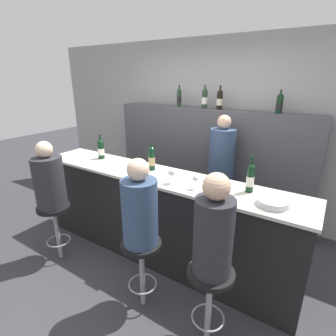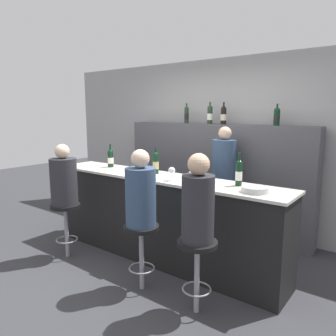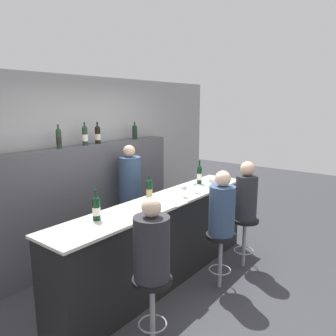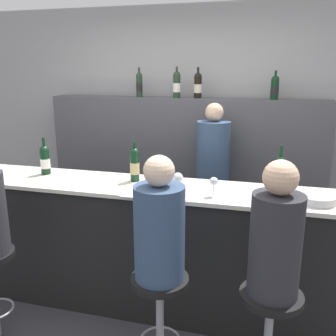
# 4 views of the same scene
# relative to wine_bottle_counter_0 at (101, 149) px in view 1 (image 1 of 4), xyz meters

# --- Properties ---
(ground_plane) EXTENTS (16.00, 16.00, 0.00)m
(ground_plane) POSITION_rel_wine_bottle_counter_0_xyz_m (0.94, -0.35, -1.18)
(ground_plane) COLOR #333338
(wall_back) EXTENTS (6.40, 0.05, 2.60)m
(wall_back) POSITION_rel_wine_bottle_counter_0_xyz_m (0.94, 1.45, 0.12)
(wall_back) COLOR #9E9E9E
(wall_back) RESTS_ON ground_plane
(bar_counter) EXTENTS (3.19, 0.57, 1.05)m
(bar_counter) POSITION_rel_wine_bottle_counter_0_xyz_m (0.94, -0.09, -0.65)
(bar_counter) COLOR black
(bar_counter) RESTS_ON ground_plane
(back_bar_cabinet) EXTENTS (2.99, 0.28, 1.63)m
(back_bar_cabinet) POSITION_rel_wine_bottle_counter_0_xyz_m (0.94, 1.22, -0.36)
(back_bar_cabinet) COLOR #4C4C51
(back_bar_cabinet) RESTS_ON ground_plane
(wine_bottle_counter_0) EXTENTS (0.08, 0.08, 0.32)m
(wine_bottle_counter_0) POSITION_rel_wine_bottle_counter_0_xyz_m (0.00, 0.00, 0.00)
(wine_bottle_counter_0) COLOR black
(wine_bottle_counter_0) RESTS_ON bar_counter
(wine_bottle_counter_1) EXTENTS (0.07, 0.07, 0.32)m
(wine_bottle_counter_1) POSITION_rel_wine_bottle_counter_0_xyz_m (0.81, 0.00, 0.01)
(wine_bottle_counter_1) COLOR black
(wine_bottle_counter_1) RESTS_ON bar_counter
(wine_bottle_counter_2) EXTENTS (0.07, 0.07, 0.35)m
(wine_bottle_counter_2) POSITION_rel_wine_bottle_counter_0_xyz_m (1.92, 0.00, 0.01)
(wine_bottle_counter_2) COLOR black
(wine_bottle_counter_2) RESTS_ON bar_counter
(wine_bottle_backbar_0) EXTENTS (0.07, 0.07, 0.31)m
(wine_bottle_backbar_0) POSITION_rel_wine_bottle_counter_0_xyz_m (0.44, 1.22, 0.59)
(wine_bottle_backbar_0) COLOR #233823
(wine_bottle_backbar_0) RESTS_ON back_bar_cabinet
(wine_bottle_backbar_1) EXTENTS (0.08, 0.08, 0.32)m
(wine_bottle_backbar_1) POSITION_rel_wine_bottle_counter_0_xyz_m (0.86, 1.22, 0.59)
(wine_bottle_backbar_1) COLOR #233823
(wine_bottle_backbar_1) RESTS_ON back_bar_cabinet
(wine_bottle_backbar_2) EXTENTS (0.08, 0.08, 0.32)m
(wine_bottle_backbar_2) POSITION_rel_wine_bottle_counter_0_xyz_m (1.08, 1.22, 0.58)
(wine_bottle_backbar_2) COLOR black
(wine_bottle_backbar_2) RESTS_ON back_bar_cabinet
(wine_bottle_backbar_3) EXTENTS (0.08, 0.08, 0.28)m
(wine_bottle_backbar_3) POSITION_rel_wine_bottle_counter_0_xyz_m (1.86, 1.22, 0.57)
(wine_bottle_backbar_3) COLOR black
(wine_bottle_backbar_3) RESTS_ON back_bar_cabinet
(wine_glass_0) EXTENTS (0.08, 0.08, 0.15)m
(wine_glass_0) POSITION_rel_wine_bottle_counter_0_xyz_m (1.22, -0.22, -0.01)
(wine_glass_0) COLOR silver
(wine_glass_0) RESTS_ON bar_counter
(wine_glass_1) EXTENTS (0.07, 0.07, 0.14)m
(wine_glass_1) POSITION_rel_wine_bottle_counter_0_xyz_m (1.48, -0.22, -0.03)
(wine_glass_1) COLOR silver
(wine_glass_1) RESTS_ON bar_counter
(metal_bowl) EXTENTS (0.26, 0.26, 0.05)m
(metal_bowl) POSITION_rel_wine_bottle_counter_0_xyz_m (2.17, -0.16, -0.10)
(metal_bowl) COLOR #B7B7BC
(metal_bowl) RESTS_ON bar_counter
(tasting_menu) EXTENTS (0.21, 0.30, 0.00)m
(tasting_menu) POSITION_rel_wine_bottle_counter_0_xyz_m (0.94, -0.25, -0.12)
(tasting_menu) COLOR white
(tasting_menu) RESTS_ON bar_counter
(bar_stool_left) EXTENTS (0.36, 0.36, 0.68)m
(bar_stool_left) POSITION_rel_wine_bottle_counter_0_xyz_m (-0.02, -0.75, -0.65)
(bar_stool_left) COLOR gray
(bar_stool_left) RESTS_ON ground_plane
(guest_seated_left) EXTENTS (0.32, 0.32, 0.75)m
(guest_seated_left) POSITION_rel_wine_bottle_counter_0_xyz_m (-0.02, -0.75, -0.18)
(guest_seated_left) COLOR #28282D
(guest_seated_left) RESTS_ON bar_stool_left
(bar_stool_middle) EXTENTS (0.36, 0.36, 0.68)m
(bar_stool_middle) POSITION_rel_wine_bottle_counter_0_xyz_m (1.23, -0.75, -0.65)
(bar_stool_middle) COLOR gray
(bar_stool_middle) RESTS_ON ground_plane
(guest_seated_middle) EXTENTS (0.31, 0.31, 0.77)m
(guest_seated_middle) POSITION_rel_wine_bottle_counter_0_xyz_m (1.23, -0.75, -0.16)
(guest_seated_middle) COLOR #334766
(guest_seated_middle) RESTS_ON bar_stool_middle
(bar_stool_right) EXTENTS (0.36, 0.36, 0.68)m
(bar_stool_right) POSITION_rel_wine_bottle_counter_0_xyz_m (1.90, -0.75, -0.65)
(bar_stool_right) COLOR gray
(bar_stool_right) RESTS_ON ground_plane
(guest_seated_right) EXTENTS (0.29, 0.29, 0.78)m
(guest_seated_right) POSITION_rel_wine_bottle_counter_0_xyz_m (1.90, -0.75, -0.15)
(guest_seated_right) COLOR #28282D
(guest_seated_right) RESTS_ON bar_stool_right
(bartender) EXTENTS (0.33, 0.33, 1.62)m
(bartender) POSITION_rel_wine_bottle_counter_0_xyz_m (1.32, 0.83, -0.43)
(bartender) COLOR #334766
(bartender) RESTS_ON ground_plane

